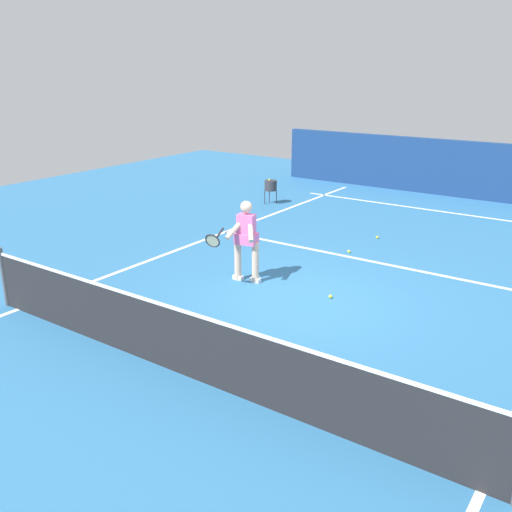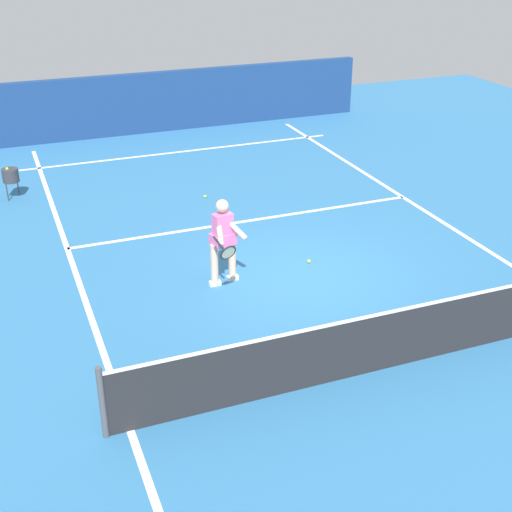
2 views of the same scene
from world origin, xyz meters
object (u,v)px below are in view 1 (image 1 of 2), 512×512
tennis_player (245,238)px  tennis_ball_far (377,237)px  tennis_ball_near (330,296)px  tennis_ball_mid (349,251)px  ball_hopper (271,186)px

tennis_player → tennis_ball_far: tennis_player is taller
tennis_ball_near → tennis_ball_far: 3.93m
tennis_player → tennis_ball_mid: 2.92m
tennis_ball_near → tennis_player: bearing=5.9°
tennis_ball_mid → ball_hopper: (3.97, -2.90, 0.51)m
tennis_ball_mid → tennis_ball_far: size_ratio=1.00×
ball_hopper → tennis_ball_mid: bearing=143.9°
tennis_ball_mid → ball_hopper: bearing=-36.1°
tennis_ball_near → ball_hopper: (4.83, -5.39, 0.51)m
tennis_player → tennis_ball_far: (-0.93, -4.03, -0.81)m
tennis_ball_mid → tennis_ball_near: bearing=109.0°
tennis_ball_mid → tennis_ball_far: 1.36m
tennis_player → ball_hopper: size_ratio=2.09×
tennis_ball_near → tennis_ball_mid: (0.86, -2.49, 0.00)m
tennis_ball_near → tennis_ball_mid: 2.64m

